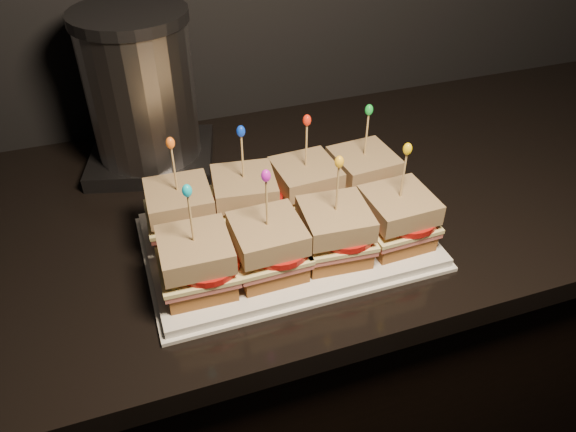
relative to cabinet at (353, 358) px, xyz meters
name	(u,v)px	position (x,y,z in m)	size (l,w,h in m)	color
cabinet	(353,358)	(0.00, 0.00, 0.00)	(2.37, 0.59, 0.90)	black
granite_slab	(372,189)	(0.00, 0.00, 0.47)	(2.41, 0.63, 0.04)	black
platter	(288,241)	(-0.20, -0.12, 0.49)	(0.40, 0.25, 0.02)	white
platter_rim	(288,244)	(-0.20, -0.12, 0.49)	(0.41, 0.26, 0.01)	white
sandwich_0_bread_bot	(183,226)	(-0.34, -0.06, 0.52)	(0.09, 0.09, 0.02)	brown
sandwich_0_ham	(181,218)	(-0.34, -0.06, 0.53)	(0.10, 0.09, 0.01)	#B6564D
sandwich_0_cheese	(181,214)	(-0.34, -0.06, 0.54)	(0.10, 0.09, 0.01)	#EADE8F
sandwich_0_tomato	(189,210)	(-0.33, -0.06, 0.55)	(0.09, 0.09, 0.01)	#AE130F
sandwich_0_bread_top	(179,199)	(-0.34, -0.06, 0.57)	(0.09, 0.09, 0.03)	#50260F
sandwich_0_pick	(175,172)	(-0.34, -0.06, 0.61)	(0.00, 0.00, 0.09)	tan
sandwich_0_frill	(170,143)	(-0.34, -0.06, 0.66)	(0.01, 0.01, 0.02)	orange
sandwich_1_bread_bot	(246,213)	(-0.24, -0.06, 0.52)	(0.09, 0.09, 0.02)	brown
sandwich_1_ham	(245,205)	(-0.24, -0.06, 0.53)	(0.10, 0.09, 0.01)	#B6564D
sandwich_1_cheese	(245,201)	(-0.24, -0.06, 0.54)	(0.10, 0.09, 0.01)	#EADE8F
sandwich_1_tomato	(254,198)	(-0.23, -0.06, 0.55)	(0.09, 0.09, 0.01)	#AE130F
sandwich_1_bread_top	(244,186)	(-0.24, -0.06, 0.57)	(0.09, 0.09, 0.03)	#50260F
sandwich_1_pick	(243,159)	(-0.24, -0.06, 0.61)	(0.00, 0.00, 0.09)	tan
sandwich_1_frill	(241,131)	(-0.24, -0.06, 0.66)	(0.01, 0.01, 0.02)	#0A36D6
sandwich_2_bread_bot	(305,201)	(-0.15, -0.06, 0.52)	(0.09, 0.09, 0.02)	brown
sandwich_2_ham	(305,193)	(-0.15, -0.06, 0.53)	(0.10, 0.09, 0.01)	#B6564D
sandwich_2_cheese	(305,189)	(-0.15, -0.06, 0.54)	(0.10, 0.09, 0.01)	#EADE8F
sandwich_2_tomato	(314,186)	(-0.14, -0.06, 0.55)	(0.09, 0.09, 0.01)	#AE130F
sandwich_2_bread_top	(306,174)	(-0.15, -0.06, 0.57)	(0.09, 0.09, 0.03)	#50260F
sandwich_2_pick	(306,148)	(-0.15, -0.06, 0.61)	(0.00, 0.00, 0.09)	tan
sandwich_2_frill	(307,120)	(-0.15, -0.06, 0.66)	(0.01, 0.01, 0.02)	red
sandwich_3_bread_bot	(361,190)	(-0.05, -0.06, 0.52)	(0.09, 0.09, 0.02)	brown
sandwich_3_ham	(362,181)	(-0.05, -0.06, 0.53)	(0.10, 0.09, 0.01)	#B6564D
sandwich_3_cheese	(362,177)	(-0.05, -0.06, 0.54)	(0.10, 0.09, 0.01)	#EADE8F
sandwich_3_tomato	(371,174)	(-0.04, -0.06, 0.55)	(0.09, 0.09, 0.01)	#AE130F
sandwich_3_bread_top	(364,163)	(-0.05, -0.06, 0.57)	(0.09, 0.09, 0.03)	#50260F
sandwich_3_pick	(366,137)	(-0.05, -0.06, 0.61)	(0.00, 0.00, 0.09)	tan
sandwich_3_frill	(369,110)	(-0.05, -0.06, 0.66)	(0.01, 0.01, 0.02)	green
sandwich_4_bread_bot	(199,278)	(-0.34, -0.17, 0.52)	(0.09, 0.09, 0.02)	brown
sandwich_4_ham	(198,269)	(-0.34, -0.17, 0.53)	(0.10, 0.09, 0.01)	#B6564D
sandwich_4_cheese	(197,265)	(-0.34, -0.17, 0.54)	(0.10, 0.09, 0.01)	#EADE8F
sandwich_4_tomato	(207,262)	(-0.33, -0.18, 0.55)	(0.09, 0.09, 0.01)	#AE130F
sandwich_4_bread_top	(195,249)	(-0.34, -0.17, 0.57)	(0.09, 0.09, 0.03)	#50260F
sandwich_4_pick	(191,221)	(-0.34, -0.17, 0.61)	(0.00, 0.00, 0.09)	tan
sandwich_4_frill	(187,191)	(-0.34, -0.17, 0.66)	(0.01, 0.01, 0.02)	#0DB4CA
sandwich_5_bread_bot	(268,262)	(-0.24, -0.17, 0.52)	(0.09, 0.09, 0.02)	brown
sandwich_5_ham	(268,253)	(-0.24, -0.17, 0.53)	(0.10, 0.09, 0.01)	#B6564D
sandwich_5_cheese	(268,249)	(-0.24, -0.17, 0.54)	(0.10, 0.09, 0.01)	#EADE8F
sandwich_5_tomato	(278,246)	(-0.23, -0.18, 0.55)	(0.09, 0.09, 0.01)	#AE130F
sandwich_5_bread_top	(268,234)	(-0.24, -0.17, 0.57)	(0.09, 0.09, 0.03)	#50260F
sandwich_5_pick	(267,206)	(-0.24, -0.17, 0.61)	(0.00, 0.00, 0.09)	tan
sandwich_5_frill	(266,176)	(-0.24, -0.17, 0.66)	(0.01, 0.01, 0.02)	#C81BC9
sandwich_6_bread_bot	(334,247)	(-0.15, -0.17, 0.52)	(0.09, 0.09, 0.02)	brown
sandwich_6_ham	(334,238)	(-0.15, -0.17, 0.53)	(0.10, 0.09, 0.01)	#B6564D
sandwich_6_cheese	(334,234)	(-0.15, -0.17, 0.54)	(0.10, 0.09, 0.01)	#EADE8F
sandwich_6_tomato	(345,231)	(-0.14, -0.18, 0.55)	(0.09, 0.09, 0.01)	#AE130F
sandwich_6_bread_top	(335,219)	(-0.15, -0.17, 0.57)	(0.09, 0.09, 0.03)	#50260F
sandwich_6_pick	(337,191)	(-0.15, -0.17, 0.61)	(0.00, 0.00, 0.09)	tan
sandwich_6_frill	(339,162)	(-0.15, -0.17, 0.66)	(0.01, 0.01, 0.02)	yellow
sandwich_7_bread_bot	(395,233)	(-0.05, -0.17, 0.52)	(0.09, 0.09, 0.02)	brown
sandwich_7_ham	(396,224)	(-0.05, -0.17, 0.53)	(0.10, 0.09, 0.01)	#B6564D
sandwich_7_cheese	(397,220)	(-0.05, -0.17, 0.54)	(0.10, 0.09, 0.01)	#EADE8F
sandwich_7_tomato	(407,217)	(-0.04, -0.18, 0.55)	(0.09, 0.09, 0.01)	#AE130F
sandwich_7_bread_top	(399,205)	(-0.05, -0.17, 0.57)	(0.09, 0.09, 0.03)	#50260F
sandwich_7_pick	(403,178)	(-0.05, -0.17, 0.61)	(0.00, 0.00, 0.09)	tan
sandwich_7_frill	(408,149)	(-0.05, -0.17, 0.66)	(0.01, 0.01, 0.02)	yellow
appliance_base	(152,157)	(-0.35, 0.18, 0.50)	(0.21, 0.18, 0.03)	#262628
appliance_body	(141,91)	(-0.35, 0.18, 0.63)	(0.18, 0.18, 0.23)	silver
appliance_lid	(128,16)	(-0.35, 0.18, 0.75)	(0.18, 0.18, 0.02)	#262628
appliance	(141,93)	(-0.35, 0.18, 0.62)	(0.21, 0.18, 0.27)	silver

